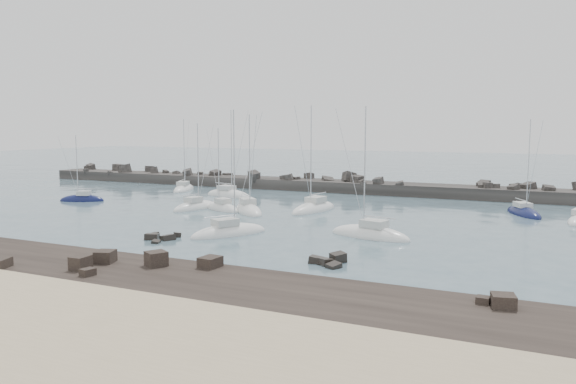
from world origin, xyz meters
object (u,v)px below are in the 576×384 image
at_px(sailboat_1, 184,190).
at_px(sailboat_7, 229,233).
at_px(sailboat_4, 228,196).
at_px(sailboat_6, 314,210).
at_px(sailboat_9, 370,236).
at_px(sailboat_8, 524,214).
at_px(sailboat_5, 222,209).
at_px(sailboat_3, 195,208).
at_px(sailboat_2, 82,200).
at_px(sailboat_13, 249,211).

xyz_separation_m(sailboat_1, sailboat_7, (28.27, -31.64, 0.01)).
height_order(sailboat_1, sailboat_4, sailboat_4).
height_order(sailboat_6, sailboat_9, sailboat_6).
height_order(sailboat_4, sailboat_9, sailboat_4).
distance_m(sailboat_7, sailboat_8, 38.42).
height_order(sailboat_8, sailboat_9, sailboat_9).
distance_m(sailboat_5, sailboat_7, 17.87).
bearing_deg(sailboat_5, sailboat_3, -166.89).
distance_m(sailboat_4, sailboat_9, 37.75).
bearing_deg(sailboat_6, sailboat_3, -161.55).
distance_m(sailboat_2, sailboat_5, 23.60).
bearing_deg(sailboat_9, sailboat_1, 147.54).
relative_size(sailboat_4, sailboat_13, 1.08).
xyz_separation_m(sailboat_5, sailboat_6, (11.67, 4.26, 0.01)).
relative_size(sailboat_4, sailboat_8, 1.14).
relative_size(sailboat_3, sailboat_9, 0.88).
xyz_separation_m(sailboat_2, sailboat_6, (35.22, 5.71, 0.01)).
xyz_separation_m(sailboat_5, sailboat_13, (4.42, -0.50, 0.01)).
xyz_separation_m(sailboat_4, sailboat_7, (16.71, -27.59, 0.00)).
relative_size(sailboat_2, sailboat_5, 0.90).
bearing_deg(sailboat_1, sailboat_3, -50.50).
xyz_separation_m(sailboat_3, sailboat_5, (3.62, 0.84, -0.01)).
distance_m(sailboat_2, sailboat_7, 36.14).
bearing_deg(sailboat_9, sailboat_8, 59.10).
bearing_deg(sailboat_13, sailboat_4, 129.77).
distance_m(sailboat_1, sailboat_4, 12.25).
bearing_deg(sailboat_9, sailboat_2, 170.04).
distance_m(sailboat_1, sailboat_9, 49.57).
relative_size(sailboat_2, sailboat_6, 0.71).
height_order(sailboat_1, sailboat_5, sailboat_1).
relative_size(sailboat_3, sailboat_13, 0.91).
bearing_deg(sailboat_13, sailboat_7, -68.49).
distance_m(sailboat_1, sailboat_8, 55.37).
height_order(sailboat_2, sailboat_7, sailboat_7).
height_order(sailboat_2, sailboat_5, sailboat_5).
xyz_separation_m(sailboat_3, sailboat_4, (-3.04, 13.66, -0.00)).
height_order(sailboat_7, sailboat_13, sailboat_7).
xyz_separation_m(sailboat_4, sailboat_6, (18.33, -8.56, 0.01)).
distance_m(sailboat_8, sailboat_9, 26.06).
distance_m(sailboat_4, sailboat_6, 20.23).
distance_m(sailboat_3, sailboat_4, 13.99).
bearing_deg(sailboat_4, sailboat_6, -25.02).
xyz_separation_m(sailboat_4, sailboat_13, (11.09, -13.32, 0.01)).
relative_size(sailboat_8, sailboat_13, 0.94).
bearing_deg(sailboat_4, sailboat_9, -36.69).
xyz_separation_m(sailboat_4, sailboat_5, (6.67, -12.82, -0.00)).
distance_m(sailboat_1, sailboat_6, 32.44).
distance_m(sailboat_6, sailboat_8, 26.66).
bearing_deg(sailboat_5, sailboat_8, 18.85).
relative_size(sailboat_7, sailboat_13, 1.01).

